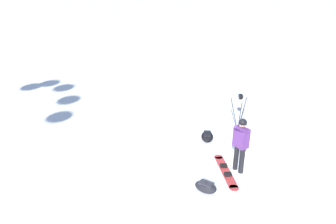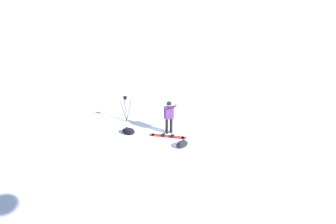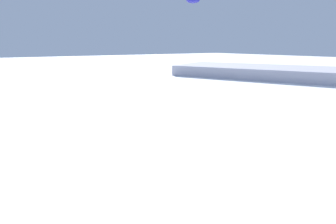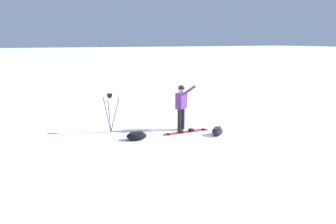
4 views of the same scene
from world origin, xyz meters
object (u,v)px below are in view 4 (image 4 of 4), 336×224
object	(u,v)px
snowboard	(186,132)
gear_bag_large	(217,131)
gear_bag_small	(137,136)
snowboarder	(181,103)
camera_tripod	(110,105)

from	to	relation	value
snowboard	gear_bag_large	size ratio (longest dim) A/B	2.62
gear_bag_large	gear_bag_small	size ratio (longest dim) A/B	0.93
snowboarder	snowboard	xyz separation A→B (m)	(0.36, 0.01, -0.99)
camera_tripod	gear_bag_small	size ratio (longest dim) A/B	1.89
gear_bag_large	camera_tripod	world-z (taller)	camera_tripod
camera_tripod	gear_bag_large	bearing A→B (deg)	59.23
snowboard	camera_tripod	xyz separation A→B (m)	(-1.16, -2.45, 0.98)
snowboard	camera_tripod	world-z (taller)	camera_tripod
gear_bag_small	camera_tripod	bearing A→B (deg)	-157.09
snowboard	gear_bag_small	distance (m)	1.93
snowboard	gear_bag_small	size ratio (longest dim) A/B	2.43
gear_bag_large	snowboard	bearing A→B (deg)	-134.01
snowboard	gear_bag_small	world-z (taller)	gear_bag_small
snowboarder	gear_bag_large	distance (m)	1.66
camera_tripod	gear_bag_small	world-z (taller)	camera_tripod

